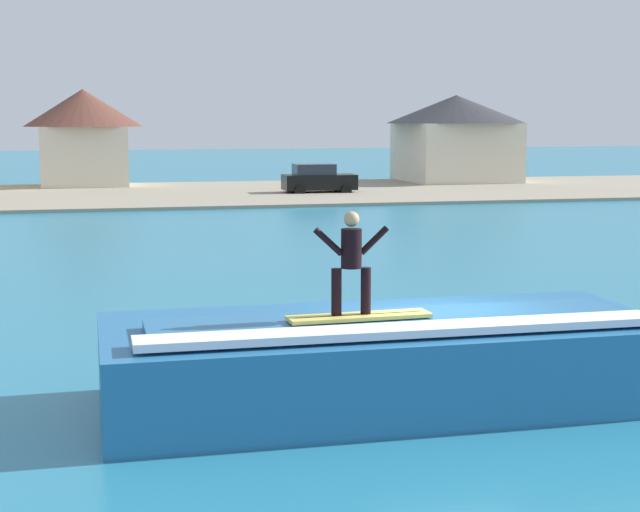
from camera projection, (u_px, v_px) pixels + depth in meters
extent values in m
plane|color=teal|center=(438.00, 394.00, 16.31)|extent=(260.00, 260.00, 0.00)
cube|color=#24679C|center=(383.00, 362.00, 15.75)|extent=(8.93, 3.65, 1.34)
cube|color=#24679C|center=(392.00, 322.00, 15.21)|extent=(7.59, 1.64, 0.15)
cube|color=white|center=(407.00, 330.00, 14.50)|extent=(8.04, 0.66, 0.12)
cube|color=#EAD159|center=(359.00, 317.00, 15.04)|extent=(2.27, 0.59, 0.06)
cube|color=black|center=(359.00, 315.00, 15.04)|extent=(2.07, 0.13, 0.01)
cylinder|color=black|center=(336.00, 292.00, 14.95)|extent=(0.16, 0.16, 0.72)
cylinder|color=black|center=(366.00, 291.00, 15.06)|extent=(0.16, 0.16, 0.72)
cylinder|color=black|center=(351.00, 248.00, 14.91)|extent=(0.32, 0.32, 0.61)
sphere|color=tan|center=(351.00, 219.00, 14.85)|extent=(0.24, 0.24, 0.24)
cylinder|color=black|center=(328.00, 242.00, 14.81)|extent=(0.47, 0.10, 0.45)
cylinder|color=black|center=(374.00, 240.00, 14.98)|extent=(0.47, 0.10, 0.45)
cube|color=gray|center=(184.00, 194.00, 58.30)|extent=(120.00, 19.13, 0.17)
cube|color=black|center=(319.00, 182.00, 58.45)|extent=(4.34, 1.82, 0.90)
cube|color=#262D38|center=(314.00, 169.00, 58.27)|extent=(2.38, 1.64, 0.64)
cylinder|color=black|center=(338.00, 188.00, 59.77)|extent=(0.64, 0.22, 0.64)
cylinder|color=black|center=(346.00, 190.00, 57.91)|extent=(0.64, 0.22, 0.64)
cylinder|color=black|center=(293.00, 189.00, 59.12)|extent=(0.64, 0.22, 0.64)
cylinder|color=black|center=(300.00, 191.00, 57.27)|extent=(0.64, 0.22, 0.64)
cube|color=beige|center=(455.00, 153.00, 68.91)|extent=(7.15, 7.92, 4.21)
cone|color=#2D2D33|center=(456.00, 109.00, 68.47)|extent=(9.82, 9.82, 1.96)
cube|color=beige|center=(85.00, 157.00, 64.60)|extent=(5.47, 6.24, 4.02)
cone|color=brown|center=(83.00, 108.00, 64.15)|extent=(7.73, 7.73, 2.44)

